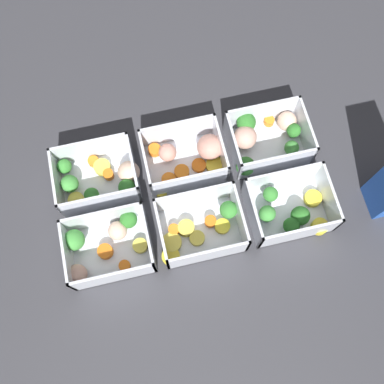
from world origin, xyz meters
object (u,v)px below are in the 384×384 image
object	(u,v)px
container_near_left	(264,138)
container_near_center	(189,156)
container_near_right	(100,178)
container_far_right	(104,246)
container_far_center	(201,227)
container_far_left	(290,209)

from	to	relation	value
container_near_left	container_near_center	size ratio (longest dim) A/B	0.94
container_near_right	container_far_right	size ratio (longest dim) A/B	1.00
container_far_right	container_far_center	bearing A→B (deg)	178.36
container_near_right	container_near_center	bearing A→B (deg)	-178.17
container_near_left	container_far_center	distance (m)	0.22
container_far_left	container_far_center	xyz separation A→B (m)	(0.17, -0.01, -0.00)
container_near_left	container_near_center	distance (m)	0.15
container_near_left	container_far_left	bearing A→B (deg)	92.49
container_near_left	container_far_right	xyz separation A→B (m)	(0.35, 0.14, -0.00)
container_near_left	container_far_right	distance (m)	0.38
container_near_center	container_far_right	size ratio (longest dim) A/B	1.00
container_near_right	container_far_right	xyz separation A→B (m)	(0.01, 0.13, -0.00)
container_near_left	container_far_left	xyz separation A→B (m)	(-0.01, 0.15, -0.00)
container_near_center	container_far_left	xyz separation A→B (m)	(-0.16, 0.15, 0.00)
container_near_right	container_far_center	bearing A→B (deg)	140.40
container_near_left	container_near_right	size ratio (longest dim) A/B	0.94
container_near_left	container_far_center	world-z (taller)	same
container_near_right	container_far_left	world-z (taller)	same
container_far_left	container_near_left	bearing A→B (deg)	-87.51
container_near_left	container_far_left	size ratio (longest dim) A/B	1.02
container_near_center	container_far_center	bearing A→B (deg)	85.65
container_far_right	container_near_right	bearing A→B (deg)	-95.76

